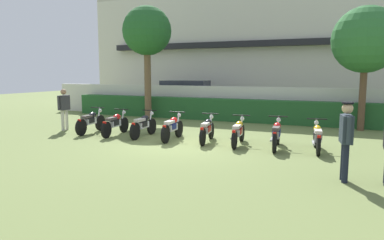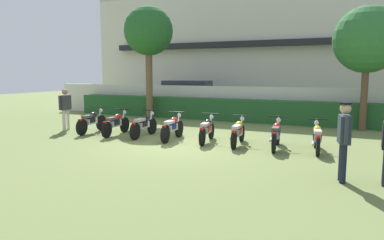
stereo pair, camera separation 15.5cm
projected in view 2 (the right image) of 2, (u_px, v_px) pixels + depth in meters
The scene contains 17 objects.
ground at pixel (179, 145), 11.85m from camera, with size 60.00×60.00×0.00m, color olive.
building at pixel (274, 50), 24.33m from camera, with size 24.25×6.50×7.72m.
compound_wall at pixel (242, 103), 18.10m from camera, with size 23.04×0.30×1.66m, color silver.
hedge_row at pixel (238, 110), 17.51m from camera, with size 18.43×0.70×1.08m, color #235628.
parked_car at pixel (190, 96), 21.66m from camera, with size 4.68×2.49×1.89m.
tree_near_inspector at pixel (148, 32), 18.15m from camera, with size 2.47×2.47×5.69m.
tree_far_side at pixel (368, 40), 14.26m from camera, with size 2.65×2.65×4.99m.
motorcycle_in_row_0 at pixel (92, 121), 14.17m from camera, with size 0.60×1.96×0.97m.
motorcycle_in_row_1 at pixel (116, 123), 13.65m from camera, with size 0.60×1.91×0.96m.
motorcycle_in_row_2 at pixel (144, 125), 13.24m from camera, with size 0.60×1.89×0.96m.
motorcycle_in_row_3 at pixel (172, 127), 12.62m from camera, with size 0.60×1.88×0.97m.
motorcycle_in_row_4 at pixel (207, 129), 12.23m from camera, with size 0.60×1.86×0.95m.
motorcycle_in_row_5 at pixel (238, 132), 11.74m from camera, with size 0.60×1.91×0.94m.
motorcycle_in_row_6 at pixel (276, 134), 11.19m from camera, with size 0.60×1.96×0.97m.
motorcycle_in_row_7 at pixel (317, 137), 10.76m from camera, with size 0.60×1.81×0.95m.
inspector_person at pixel (65, 106), 14.77m from camera, with size 0.23×0.68×1.70m.
officer_0 at pixel (344, 135), 7.71m from camera, with size 0.30×0.68×1.74m.
Camera 2 is at (5.22, -10.42, 2.36)m, focal length 33.72 mm.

